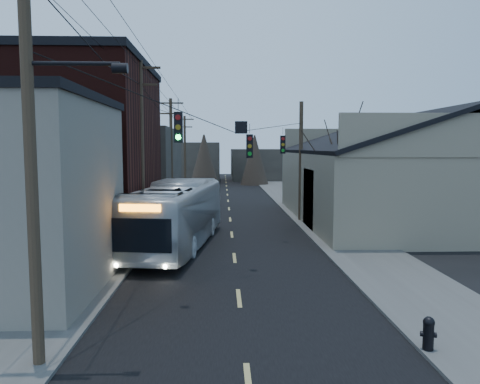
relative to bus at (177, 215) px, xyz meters
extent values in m
cube|color=black|center=(3.00, 13.37, -1.73)|extent=(9.00, 110.00, 0.02)
cube|color=#474744|center=(-3.50, 13.37, -1.68)|extent=(4.00, 110.00, 0.12)
cube|color=#474744|center=(9.50, 13.37, -1.68)|extent=(4.00, 110.00, 0.12)
cube|color=black|center=(-7.00, 3.37, 3.26)|extent=(10.00, 12.00, 10.00)
cube|color=#37312C|center=(-6.50, 19.37, 1.76)|extent=(9.00, 14.00, 7.00)
cube|color=gray|center=(16.00, 8.37, 0.76)|extent=(16.00, 20.00, 5.00)
cube|color=black|center=(12.00, 8.37, 4.56)|extent=(8.16, 20.60, 2.86)
cube|color=black|center=(20.00, 8.37, 4.56)|extent=(8.16, 20.60, 2.86)
cube|color=#37312C|center=(-3.00, 48.37, 1.26)|extent=(10.00, 12.00, 6.00)
cube|color=#37312C|center=(10.00, 53.37, 0.76)|extent=(12.00, 14.00, 5.00)
cone|color=black|center=(9.50, 3.37, 1.86)|extent=(0.40, 0.40, 7.20)
cylinder|color=#382B1E|center=(-2.00, -13.63, 3.51)|extent=(0.28, 0.28, 10.50)
cylinder|color=#382B1E|center=(-2.00, 1.37, 3.26)|extent=(0.28, 0.28, 10.00)
cube|color=#382B1E|center=(-2.00, 1.37, 7.86)|extent=(2.20, 0.12, 0.12)
cylinder|color=#382B1E|center=(-2.00, 16.37, 3.01)|extent=(0.28, 0.28, 9.50)
cube|color=#382B1E|center=(-2.00, 16.37, 7.36)|extent=(2.20, 0.12, 0.12)
cylinder|color=#382B1E|center=(-2.00, 31.37, 2.76)|extent=(0.28, 0.28, 9.00)
cube|color=#382B1E|center=(-2.00, 31.37, 6.86)|extent=(2.20, 0.12, 0.12)
cylinder|color=#382B1E|center=(8.00, 8.37, 2.51)|extent=(0.28, 0.28, 8.50)
cube|color=black|center=(1.00, -9.13, 4.21)|extent=(0.28, 0.20, 1.00)
cube|color=black|center=(3.60, -4.63, 3.61)|extent=(0.28, 0.20, 1.00)
cube|color=black|center=(5.80, 1.37, 3.71)|extent=(0.28, 0.20, 1.00)
imported|color=#B7BFC4|center=(0.00, 0.00, 0.00)|extent=(4.60, 12.80, 3.49)
imported|color=#9EA2A5|center=(0.00, 17.77, -1.08)|extent=(1.58, 4.09, 1.33)
cylinder|color=black|center=(7.70, -13.25, -1.28)|extent=(0.27, 0.27, 0.69)
sphere|color=black|center=(7.70, -13.25, -0.90)|extent=(0.30, 0.30, 0.30)
cylinder|color=black|center=(7.70, -13.25, -1.22)|extent=(0.42, 0.25, 0.14)
camera|label=1|loc=(2.43, -24.62, 3.56)|focal=35.00mm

